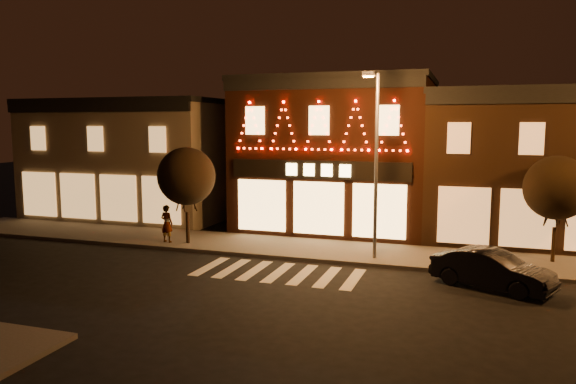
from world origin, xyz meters
The scene contains 10 objects.
ground centered at (0.00, 0.00, 0.00)m, with size 120.00×120.00×0.00m, color black.
sidewalk_far centered at (2.00, 8.00, 0.07)m, with size 44.00×4.00×0.15m, color #47423D.
building_left centered at (-13.00, 13.99, 3.66)m, with size 12.20×8.28×7.30m.
building_pulp centered at (0.00, 13.98, 4.16)m, with size 10.20×8.34×8.30m.
building_right_a centered at (9.50, 13.99, 3.76)m, with size 9.20×8.28×7.50m.
streetlamp_mid centered at (3.27, 6.79, 4.69)m, with size 0.50×1.78×7.74m.
tree_left centered at (-5.70, 7.09, 3.37)m, with size 2.75×2.75×4.59m.
tree_right centered at (10.43, 8.72, 3.23)m, with size 2.63×2.63×4.40m.
dark_sedan centered at (7.90, 4.43, 0.69)m, with size 1.46×4.20×1.38m, color black.
pedestrian centered at (-6.74, 6.92, 1.06)m, with size 0.66×0.44×1.82m, color gray.
Camera 1 is at (6.96, -15.70, 5.83)m, focal length 33.93 mm.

